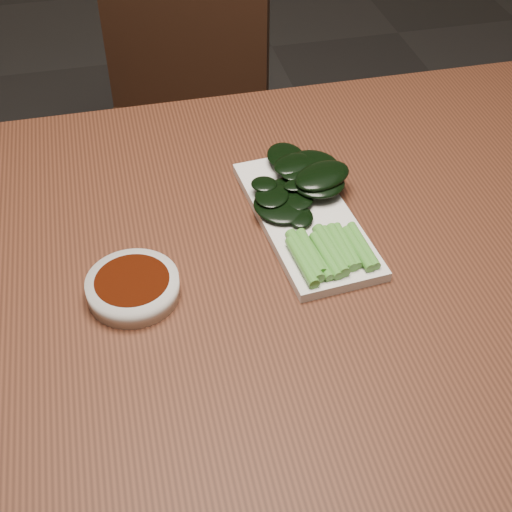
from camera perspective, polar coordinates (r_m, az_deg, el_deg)
name	(u,v)px	position (r m, az deg, el deg)	size (l,w,h in m)	color
table	(239,295)	(0.97, -1.37, -3.16)	(1.40, 0.80, 0.75)	#492314
chair_far	(178,122)	(1.68, -6.28, 10.63)	(0.50, 0.50, 0.89)	black
sauce_bowl	(133,287)	(0.87, -9.81, -2.46)	(0.11, 0.11, 0.03)	silver
serving_plate	(305,218)	(0.97, 3.97, 3.04)	(0.15, 0.29, 0.01)	silver
gai_lan	(306,198)	(0.97, 4.00, 4.66)	(0.17, 0.29, 0.03)	#4E9433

